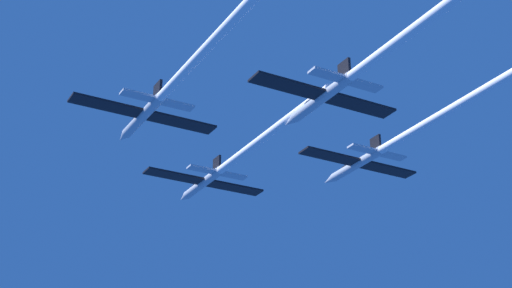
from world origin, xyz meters
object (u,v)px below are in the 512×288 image
object	(u,v)px
jet_right_wing	(396,141)
jet_slot	(366,65)
jet_lead	(232,161)
jet_left_wing	(174,83)

from	to	relation	value
jet_right_wing	jet_slot	size ratio (longest dim) A/B	1.03
jet_right_wing	jet_slot	distance (m)	23.70
jet_lead	jet_slot	bearing A→B (deg)	-90.65
jet_left_wing	jet_lead	bearing A→B (deg)	45.76
jet_lead	jet_right_wing	distance (m)	22.85
jet_right_wing	jet_slot	world-z (taller)	jet_right_wing
jet_lead	jet_left_wing	distance (m)	22.84
jet_left_wing	jet_slot	xyz separation A→B (m)	(15.57, -15.54, -1.21)
jet_lead	jet_left_wing	size ratio (longest dim) A/B	0.98
jet_left_wing	jet_right_wing	world-z (taller)	jet_right_wing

